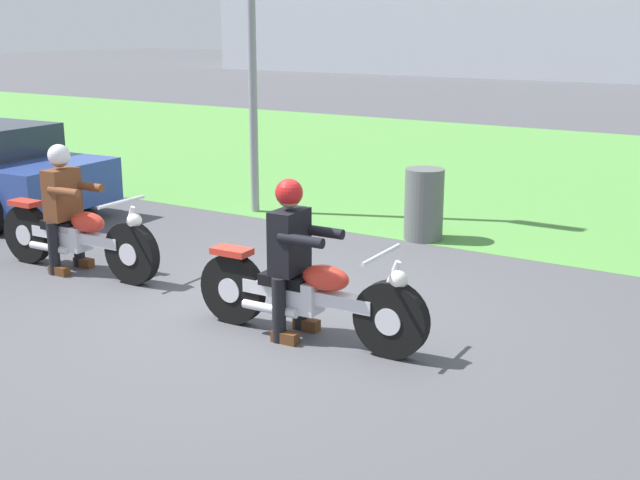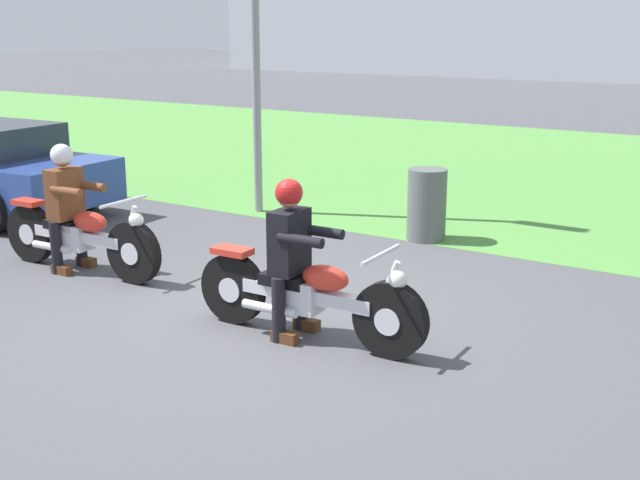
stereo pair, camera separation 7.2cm
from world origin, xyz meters
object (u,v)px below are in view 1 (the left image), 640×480
Objects in this scene: trash_can at (424,204)px; motorcycle_lead at (308,296)px; rider_lead at (291,246)px; rider_follow at (64,198)px; motorcycle_follow at (77,237)px.

motorcycle_lead is at bearing -80.08° from trash_can.
motorcycle_lead is at bearing -0.81° from rider_lead.
motorcycle_lead is at bearing -6.86° from rider_follow.
rider_lead reaches higher than motorcycle_follow.
rider_follow reaches higher than trash_can.
rider_lead is at bearing -82.68° from trash_can.
rider_follow is (-0.17, -0.00, 0.42)m from motorcycle_follow.
motorcycle_lead is 3.69m from trash_can.
motorcycle_follow is 0.46m from rider_follow.
rider_follow is at bearing -129.26° from trash_can.
rider_lead is 0.99× the size of rider_follow.
motorcycle_follow is 2.49× the size of trash_can.
rider_lead is (-0.17, -0.00, 0.42)m from motorcycle_lead.
rider_lead is 3.22m from rider_follow.
rider_follow reaches higher than motorcycle_follow.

